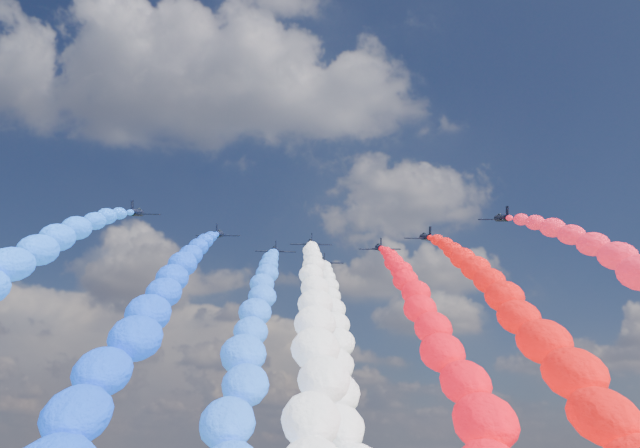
{
  "coord_description": "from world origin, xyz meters",
  "views": [
    {
      "loc": [
        -2.88,
        -131.88,
        69.96
      ],
      "look_at": [
        0.0,
        4.0,
        113.14
      ],
      "focal_mm": 42.19,
      "sensor_mm": 36.0,
      "label": 1
    }
  ],
  "objects": [
    {
      "name": "jet_7",
      "position": [
        32.01,
        -6.4,
        111.14
      ],
      "size": [
        8.6,
        11.55,
        5.71
      ],
      "primitive_type": null,
      "rotation": [
        0.31,
        0.0,
        -0.03
      ],
      "color": "black"
    },
    {
      "name": "trail_2",
      "position": [
        -8.89,
        -32.76,
        87.39
      ],
      "size": [
        5.5,
        93.11,
        50.13
      ],
      "primitive_type": null,
      "color": "blue"
    },
    {
      "name": "jet_3",
      "position": [
        -1.65,
        10.21,
        111.14
      ],
      "size": [
        8.53,
        11.5,
        5.71
      ],
      "primitive_type": null,
      "rotation": [
        0.31,
        0.0,
        0.02
      ],
      "color": "black"
    },
    {
      "name": "trail_4",
      "position": [
        1.27,
        -23.84,
        87.39
      ],
      "size": [
        5.5,
        93.11,
        50.13
      ],
      "primitive_type": null,
      "color": "silver"
    },
    {
      "name": "jet_4",
      "position": [
        1.27,
        24.45,
        111.14
      ],
      "size": [
        8.29,
        11.33,
        5.71
      ],
      "primitive_type": null,
      "rotation": [
        0.31,
        0.0,
        -0.0
      ],
      "color": "black"
    },
    {
      "name": "trail_5",
      "position": [
        12.16,
        -34.98,
        87.39
      ],
      "size": [
        5.5,
        93.11,
        50.13
      ],
      "primitive_type": null,
      "color": "red"
    },
    {
      "name": "trail_1",
      "position": [
        -19.18,
        -43.76,
        87.39
      ],
      "size": [
        5.5,
        93.11,
        50.13
      ],
      "primitive_type": null,
      "color": "blue"
    },
    {
      "name": "trail_3",
      "position": [
        -1.65,
        -38.08,
        87.39
      ],
      "size": [
        5.5,
        93.11,
        50.13
      ],
      "primitive_type": null,
      "color": "white"
    },
    {
      "name": "jet_0",
      "position": [
        -32.02,
        -8.07,
        111.14
      ],
      "size": [
        8.59,
        11.54,
        5.71
      ],
      "primitive_type": null,
      "rotation": [
        0.31,
        0.0,
        0.03
      ],
      "color": "black"
    },
    {
      "name": "jet_6",
      "position": [
        20.4,
        5.6,
        111.14
      ],
      "size": [
        8.64,
        11.58,
        5.71
      ],
      "primitive_type": null,
      "rotation": [
        0.31,
        0.0,
        0.03
      ],
      "color": "black"
    },
    {
      "name": "trail_6",
      "position": [
        20.4,
        -42.69,
        87.39
      ],
      "size": [
        5.5,
        93.11,
        50.13
      ],
      "primitive_type": null,
      "color": "red"
    },
    {
      "name": "jet_1",
      "position": [
        -19.18,
        4.53,
        111.14
      ],
      "size": [
        8.49,
        11.47,
        5.71
      ],
      "primitive_type": null,
      "rotation": [
        0.31,
        0.0,
        0.02
      ],
      "color": "black"
    },
    {
      "name": "jet_2",
      "position": [
        -8.89,
        15.52,
        111.14
      ],
      "size": [
        9.03,
        11.86,
        5.71
      ],
      "primitive_type": null,
      "rotation": [
        0.31,
        0.0,
        0.07
      ],
      "color": "black"
    },
    {
      "name": "jet_5",
      "position": [
        12.16,
        13.31,
        111.14
      ],
      "size": [
        8.48,
        11.46,
        5.71
      ],
      "primitive_type": null,
      "rotation": [
        0.31,
        0.0,
        -0.02
      ],
      "color": "black"
    },
    {
      "name": "trail_0",
      "position": [
        -32.02,
        -56.36,
        87.39
      ],
      "size": [
        5.5,
        93.11,
        50.13
      ],
      "primitive_type": null,
      "color": "#1A60FC"
    },
    {
      "name": "trail_7",
      "position": [
        32.01,
        -54.69,
        87.39
      ],
      "size": [
        5.5,
        93.11,
        50.13
      ],
      "primitive_type": null,
      "color": "red"
    }
  ]
}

